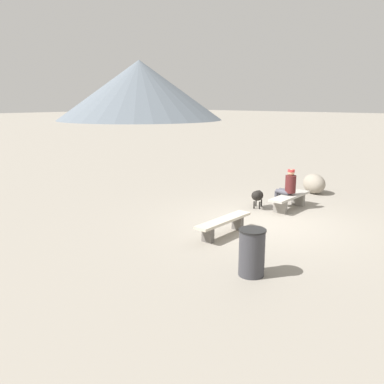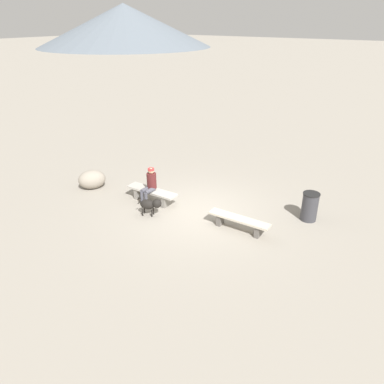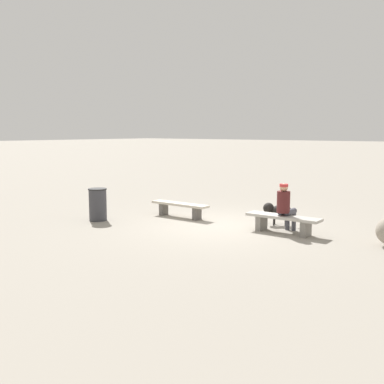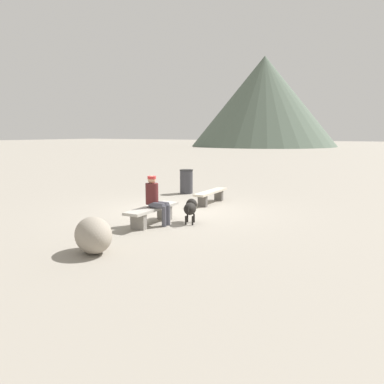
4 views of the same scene
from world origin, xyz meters
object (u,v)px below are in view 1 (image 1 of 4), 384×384
at_px(bench_left, 224,223).
at_px(boulder, 314,184).
at_px(dog, 257,196).
at_px(seated_person, 288,186).
at_px(trash_bin, 252,252).
at_px(bench_right, 290,199).

xyz_separation_m(bench_left, boulder, (5.89, 0.42, 0.04)).
bearing_deg(dog, seated_person, 109.12).
bearing_deg(boulder, dog, 173.40).
distance_m(bench_left, boulder, 5.91).
bearing_deg(trash_bin, seated_person, 21.62).
height_order(bench_right, trash_bin, trash_bin).
relative_size(bench_right, dog, 2.51).
height_order(dog, boulder, boulder).
height_order(seated_person, dog, seated_person).
xyz_separation_m(bench_right, seated_person, (-0.00, 0.09, 0.39)).
distance_m(bench_right, dog, 0.99).
relative_size(bench_right, boulder, 1.93).
height_order(seated_person, trash_bin, seated_person).
relative_size(bench_right, seated_person, 1.53).
relative_size(dog, trash_bin, 0.83).
distance_m(seated_person, trash_bin, 5.22).
distance_m(seated_person, dog, 0.96).
height_order(bench_right, boulder, boulder).
bearing_deg(trash_bin, boulder, 16.87).
bearing_deg(bench_left, trash_bin, -131.20).
bearing_deg(trash_bin, bench_right, 20.64).
height_order(seated_person, boulder, seated_person).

